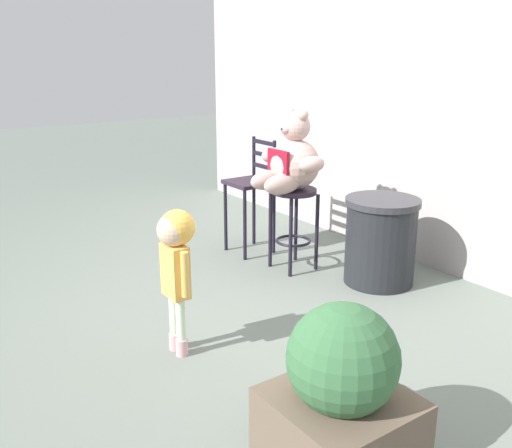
{
  "coord_description": "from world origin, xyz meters",
  "views": [
    {
      "loc": [
        2.96,
        -2.17,
        1.79
      ],
      "look_at": [
        -0.28,
        0.11,
        0.6
      ],
      "focal_mm": 40.0,
      "sensor_mm": 36.0,
      "label": 1
    }
  ],
  "objects_px": {
    "planter_with_shrub": "(341,392)",
    "teddy_bear": "(292,161)",
    "child_walking": "(176,251)",
    "bar_chair_empty": "(252,188)",
    "trash_bin": "(381,241)",
    "bar_stool_with_teddy": "(294,212)"
  },
  "relations": [
    {
      "from": "planter_with_shrub",
      "to": "teddy_bear",
      "type": "bearing_deg",
      "value": 147.06
    },
    {
      "from": "teddy_bear",
      "to": "child_walking",
      "type": "xyz_separation_m",
      "value": [
        0.73,
        -1.45,
        -0.28
      ]
    },
    {
      "from": "bar_chair_empty",
      "to": "planter_with_shrub",
      "type": "height_order",
      "value": "bar_chair_empty"
    },
    {
      "from": "trash_bin",
      "to": "teddy_bear",
      "type": "bearing_deg",
      "value": -148.3
    },
    {
      "from": "bar_stool_with_teddy",
      "to": "bar_chair_empty",
      "type": "relative_size",
      "value": 0.67
    },
    {
      "from": "child_walking",
      "to": "bar_chair_empty",
      "type": "height_order",
      "value": "bar_chair_empty"
    },
    {
      "from": "teddy_bear",
      "to": "bar_chair_empty",
      "type": "bearing_deg",
      "value": -179.62
    },
    {
      "from": "child_walking",
      "to": "trash_bin",
      "type": "bearing_deg",
      "value": 135.73
    },
    {
      "from": "bar_chair_empty",
      "to": "planter_with_shrub",
      "type": "bearing_deg",
      "value": -26.77
    },
    {
      "from": "bar_stool_with_teddy",
      "to": "bar_chair_empty",
      "type": "height_order",
      "value": "bar_chair_empty"
    },
    {
      "from": "teddy_bear",
      "to": "trash_bin",
      "type": "relative_size",
      "value": 0.95
    },
    {
      "from": "teddy_bear",
      "to": "child_walking",
      "type": "relative_size",
      "value": 0.72
    },
    {
      "from": "teddy_bear",
      "to": "planter_with_shrub",
      "type": "distance_m",
      "value": 2.48
    },
    {
      "from": "child_walking",
      "to": "bar_chair_empty",
      "type": "bearing_deg",
      "value": 175.27
    },
    {
      "from": "teddy_bear",
      "to": "child_walking",
      "type": "distance_m",
      "value": 1.65
    },
    {
      "from": "bar_chair_empty",
      "to": "trash_bin",
      "type": "bearing_deg",
      "value": 18.45
    },
    {
      "from": "trash_bin",
      "to": "planter_with_shrub",
      "type": "height_order",
      "value": "planter_with_shrub"
    },
    {
      "from": "child_walking",
      "to": "trash_bin",
      "type": "xyz_separation_m",
      "value": [
        -0.08,
        1.85,
        -0.31
      ]
    },
    {
      "from": "teddy_bear",
      "to": "planter_with_shrub",
      "type": "relative_size",
      "value": 0.87
    },
    {
      "from": "bar_stool_with_teddy",
      "to": "child_walking",
      "type": "xyz_separation_m",
      "value": [
        0.73,
        -1.48,
        0.16
      ]
    },
    {
      "from": "bar_stool_with_teddy",
      "to": "bar_chair_empty",
      "type": "distance_m",
      "value": 0.58
    },
    {
      "from": "bar_chair_empty",
      "to": "child_walking",
      "type": "bearing_deg",
      "value": -48.07
    }
  ]
}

